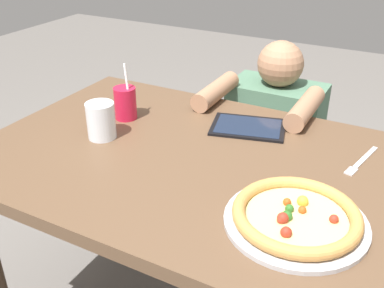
% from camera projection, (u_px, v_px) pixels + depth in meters
% --- Properties ---
extents(dining_table, '(1.29, 0.87, 0.75)m').
position_uv_depth(dining_table, '(193.00, 186.00, 1.38)').
color(dining_table, brown).
rests_on(dining_table, ground).
extents(pizza_near, '(0.33, 0.33, 0.04)m').
position_uv_depth(pizza_near, '(296.00, 217.00, 1.04)').
color(pizza_near, '#B7B7BC').
rests_on(pizza_near, dining_table).
extents(drink_cup_colored, '(0.08, 0.08, 0.20)m').
position_uv_depth(drink_cup_colored, '(125.00, 103.00, 1.53)').
color(drink_cup_colored, red).
rests_on(drink_cup_colored, dining_table).
extents(water_cup_clear, '(0.09, 0.09, 0.12)m').
position_uv_depth(water_cup_clear, '(101.00, 120.00, 1.41)').
color(water_cup_clear, silver).
rests_on(water_cup_clear, dining_table).
extents(fork, '(0.06, 0.20, 0.00)m').
position_uv_depth(fork, '(361.00, 162.00, 1.29)').
color(fork, silver).
rests_on(fork, dining_table).
extents(tablet, '(0.28, 0.23, 0.01)m').
position_uv_depth(tablet, '(248.00, 127.00, 1.49)').
color(tablet, black).
rests_on(tablet, dining_table).
extents(diner_seated, '(0.41, 0.52, 0.94)m').
position_uv_depth(diner_seated, '(271.00, 158.00, 1.96)').
color(diner_seated, '#333847').
rests_on(diner_seated, ground).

